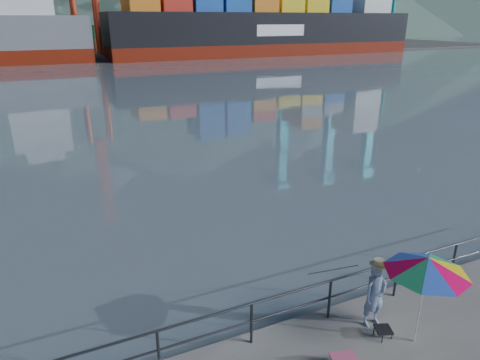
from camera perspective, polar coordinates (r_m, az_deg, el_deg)
name	(u,v)px	position (r m, az deg, el deg)	size (l,w,h in m)	color
harbor_water	(52,44)	(135.14, -23.80, 16.30)	(500.00, 280.00, 0.00)	slate
far_dock	(110,51)	(99.16, -16.98, 16.10)	(200.00, 40.00, 0.40)	#514F4C
guardrail	(292,310)	(9.92, 6.96, -16.82)	(22.00, 0.06, 1.03)	#2D3033
container_stacks	(214,35)	(105.22, -3.48, 18.72)	(58.00, 5.40, 7.80)	orange
fisherman	(375,295)	(10.31, 17.54, -14.43)	(0.56, 0.37, 1.54)	#23488D
beach_umbrella	(427,265)	(9.53, 23.71, -10.37)	(1.91, 1.91, 2.08)	white
folding_stool	(383,332)	(10.40, 18.52, -18.71)	(0.44, 0.44, 0.22)	black
fishing_rod	(328,301)	(11.18, 11.68, -15.57)	(0.02, 0.02, 1.94)	black
container_ship	(275,22)	(89.91, 4.72, 20.20)	(61.94, 10.32, 18.10)	#651507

